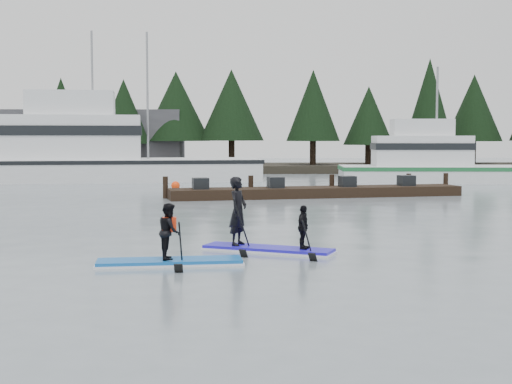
{
  "coord_description": "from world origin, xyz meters",
  "views": [
    {
      "loc": [
        -0.69,
        -15.93,
        2.79
      ],
      "look_at": [
        0.0,
        6.0,
        1.1
      ],
      "focal_mm": 50.0,
      "sensor_mm": 36.0,
      "label": 1
    }
  ],
  "objects_px": {
    "fishing_boat_medium": "(440,173)",
    "paddleboard_duo": "(260,226)",
    "paddleboard_solo": "(170,244)",
    "fishing_boat_large": "(100,168)",
    "floating_dock": "(317,192)"
  },
  "relations": [
    {
      "from": "fishing_boat_medium",
      "to": "paddleboard_duo",
      "type": "relative_size",
      "value": 4.07
    },
    {
      "from": "paddleboard_solo",
      "to": "paddleboard_duo",
      "type": "distance_m",
      "value": 2.73
    },
    {
      "from": "fishing_boat_large",
      "to": "fishing_boat_medium",
      "type": "distance_m",
      "value": 21.5
    },
    {
      "from": "fishing_boat_medium",
      "to": "paddleboard_solo",
      "type": "height_order",
      "value": "fishing_boat_medium"
    },
    {
      "from": "floating_dock",
      "to": "paddleboard_solo",
      "type": "xyz_separation_m",
      "value": [
        -5.31,
        -17.61,
        0.21
      ]
    },
    {
      "from": "paddleboard_duo",
      "to": "fishing_boat_medium",
      "type": "bearing_deg",
      "value": 89.32
    },
    {
      "from": "paddleboard_solo",
      "to": "paddleboard_duo",
      "type": "bearing_deg",
      "value": 35.65
    },
    {
      "from": "fishing_boat_large",
      "to": "paddleboard_duo",
      "type": "height_order",
      "value": "fishing_boat_large"
    },
    {
      "from": "fishing_boat_large",
      "to": "fishing_boat_medium",
      "type": "height_order",
      "value": "fishing_boat_large"
    },
    {
      "from": "fishing_boat_large",
      "to": "paddleboard_duo",
      "type": "distance_m",
      "value": 29.95
    },
    {
      "from": "fishing_boat_medium",
      "to": "paddleboard_solo",
      "type": "distance_m",
      "value": 31.62
    },
    {
      "from": "fishing_boat_medium",
      "to": "paddleboard_duo",
      "type": "bearing_deg",
      "value": -111.21
    },
    {
      "from": "fishing_boat_medium",
      "to": "paddleboard_solo",
      "type": "xyz_separation_m",
      "value": [
        -14.22,
        -28.25,
        -0.11
      ]
    },
    {
      "from": "fishing_boat_large",
      "to": "paddleboard_solo",
      "type": "relative_size",
      "value": 6.1
    },
    {
      "from": "floating_dock",
      "to": "paddleboard_duo",
      "type": "distance_m",
      "value": 16.14
    }
  ]
}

